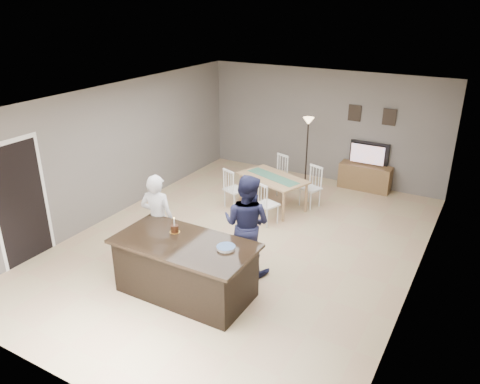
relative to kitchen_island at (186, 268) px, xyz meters
The scene contains 14 objects.
floor 1.86m from the kitchen_island, 90.00° to the left, with size 8.00×8.00×0.00m, color tan.
room_shell 2.18m from the kitchen_island, 90.00° to the left, with size 8.00×8.00×8.00m.
kitchen_island is the anchor object (origin of this frame).
tv_console 5.70m from the kitchen_island, 77.84° to the left, with size 1.20×0.40×0.60m, color brown.
television 5.78m from the kitchen_island, 77.99° to the left, with size 0.91×0.12×0.53m, color black.
tv_screen_glow 5.70m from the kitchen_island, 77.82° to the left, with size 0.78×0.78×0.00m, color orange.
picture_frames 6.03m from the kitchen_island, 78.74° to the left, with size 1.10×0.02×0.38m.
doorway 3.14m from the kitchen_island, behind, with size 0.00×2.10×2.65m.
woman 1.15m from the kitchen_island, 149.93° to the left, with size 0.59×0.39×1.61m, color silver.
man 1.23m from the kitchen_island, 65.97° to the left, with size 0.83×0.64×1.70m, color #1C1E3E.
birthday_cake 0.63m from the kitchen_island, 149.07° to the left, with size 0.16×0.16×0.25m.
plate_stack 0.81m from the kitchen_island, 11.91° to the left, with size 0.28×0.28×0.04m.
dining_table 3.58m from the kitchen_island, 94.25° to the left, with size 1.88×2.04×0.90m.
floor_lamp 5.09m from the kitchen_island, 90.98° to the left, with size 0.26×0.26×1.70m.
Camera 1 is at (3.74, -6.70, 4.28)m, focal length 35.00 mm.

